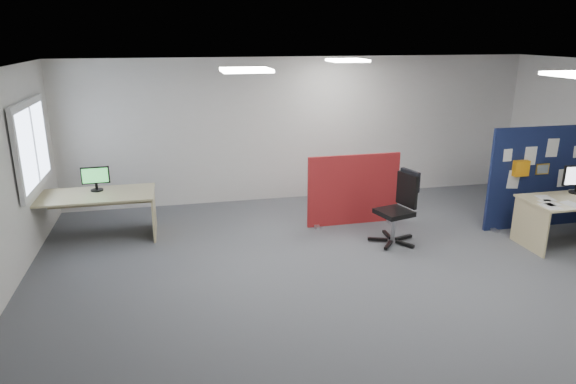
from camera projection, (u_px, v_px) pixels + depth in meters
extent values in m
plane|color=#57595F|center=(366.00, 273.00, 6.95)|extent=(9.00, 9.00, 0.00)
cube|color=white|center=(376.00, 68.00, 6.15)|extent=(9.00, 7.00, 0.02)
cube|color=silver|center=(303.00, 129.00, 9.81)|extent=(9.00, 0.02, 2.70)
cube|color=silver|center=(572.00, 319.00, 3.28)|extent=(9.00, 0.02, 2.70)
cube|color=white|center=(32.00, 145.00, 7.43)|extent=(0.06, 1.70, 1.30)
cube|color=white|center=(33.00, 145.00, 7.43)|extent=(0.02, 1.50, 1.10)
cube|color=white|center=(246.00, 70.00, 6.31)|extent=(0.60, 0.60, 0.04)
cube|color=white|center=(347.00, 60.00, 8.59)|extent=(0.60, 0.60, 0.04)
cube|color=#0E0E34|center=(545.00, 177.00, 8.41)|extent=(2.05, 0.06, 1.69)
cube|color=#9C9BA0|center=(491.00, 228.00, 8.47)|extent=(0.08, 0.30, 0.04)
cube|color=white|center=(508.00, 155.00, 8.09)|extent=(0.15, 0.01, 0.20)
cube|color=white|center=(530.00, 156.00, 8.19)|extent=(0.21, 0.01, 0.30)
cube|color=white|center=(553.00, 148.00, 8.24)|extent=(0.21, 0.01, 0.30)
cube|color=white|center=(514.00, 180.00, 8.25)|extent=(0.21, 0.01, 0.30)
cube|color=white|center=(563.00, 178.00, 8.45)|extent=(0.21, 0.01, 0.30)
cube|color=gold|center=(542.00, 169.00, 8.31)|extent=(0.24, 0.01, 0.18)
cube|color=orange|center=(521.00, 168.00, 8.17)|extent=(0.25, 0.10, 0.25)
cube|color=tan|center=(530.00, 226.00, 7.64)|extent=(0.03, 0.77, 0.70)
cube|color=tan|center=(565.00, 202.00, 8.13)|extent=(1.69, 0.02, 0.30)
cylinder|color=black|center=(576.00, 192.00, 7.96)|extent=(0.21, 0.21, 0.02)
cube|color=maroon|center=(354.00, 190.00, 8.58)|extent=(1.60, 0.08, 1.20)
cube|color=#9C9BA0|center=(316.00, 225.00, 8.62)|extent=(0.08, 0.30, 0.04)
cube|color=#9C9BA0|center=(388.00, 219.00, 8.89)|extent=(0.08, 0.30, 0.04)
cube|color=tan|center=(94.00, 195.00, 7.92)|extent=(1.79, 0.90, 0.03)
cube|color=tan|center=(38.00, 221.00, 7.85)|extent=(0.03, 0.82, 0.70)
cube|color=tan|center=(154.00, 213.00, 8.21)|extent=(0.03, 0.82, 0.70)
cube|color=tan|center=(99.00, 197.00, 8.36)|extent=(1.61, 0.02, 0.30)
cylinder|color=black|center=(97.00, 190.00, 8.09)|extent=(0.19, 0.19, 0.02)
cube|color=black|center=(97.00, 186.00, 8.07)|extent=(0.04, 0.03, 0.10)
cube|color=black|center=(95.00, 175.00, 8.01)|extent=(0.43, 0.06, 0.27)
cube|color=green|center=(95.00, 176.00, 8.00)|extent=(0.38, 0.02, 0.23)
cube|color=black|center=(404.00, 237.00, 8.05)|extent=(0.31, 0.13, 0.04)
cube|color=black|center=(387.00, 235.00, 8.16)|extent=(0.07, 0.31, 0.04)
cube|color=black|center=(378.00, 239.00, 7.97)|extent=(0.31, 0.16, 0.04)
cube|color=black|center=(388.00, 245.00, 7.75)|extent=(0.23, 0.27, 0.04)
cube|color=black|center=(405.00, 244.00, 7.79)|extent=(0.21, 0.29, 0.04)
cylinder|color=#9C9BA0|center=(393.00, 227.00, 7.88)|extent=(0.06, 0.06, 0.43)
cube|color=black|center=(394.00, 213.00, 7.81)|extent=(0.58, 0.58, 0.07)
cube|color=black|center=(407.00, 190.00, 7.82)|extent=(0.16, 0.43, 0.51)
cube|color=black|center=(410.00, 180.00, 7.79)|extent=(0.16, 0.39, 0.31)
cube|color=white|center=(550.00, 203.00, 7.50)|extent=(0.21, 0.30, 0.00)
cube|color=white|center=(545.00, 198.00, 7.72)|extent=(0.25, 0.33, 0.00)
cube|color=white|center=(550.00, 206.00, 7.35)|extent=(0.22, 0.31, 0.00)
cube|color=white|center=(572.00, 204.00, 7.44)|extent=(0.26, 0.33, 0.00)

